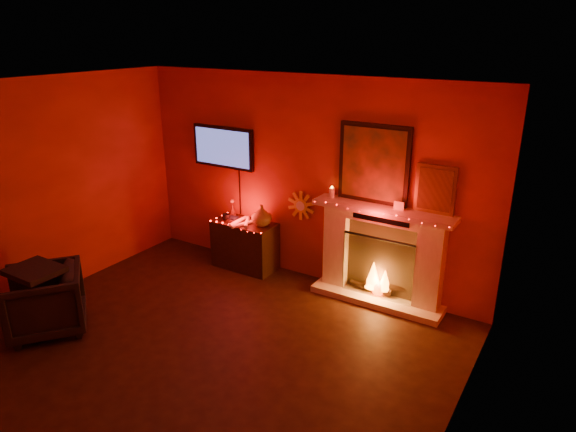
% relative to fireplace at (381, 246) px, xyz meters
% --- Properties ---
extents(room, '(5.00, 5.00, 5.00)m').
position_rel_fireplace_xyz_m(room, '(-1.14, -2.39, 0.63)').
color(room, black).
rests_on(room, ground).
extents(floor, '(5.00, 5.00, 0.00)m').
position_rel_fireplace_xyz_m(floor, '(-1.14, -2.39, -0.72)').
color(floor, black).
rests_on(floor, ground).
extents(fireplace, '(1.72, 0.40, 2.18)m').
position_rel_fireplace_xyz_m(fireplace, '(0.00, 0.00, 0.00)').
color(fireplace, '#EEDDC8').
rests_on(fireplace, floor).
extents(tv, '(1.00, 0.07, 1.24)m').
position_rel_fireplace_xyz_m(tv, '(-2.44, 0.06, 0.92)').
color(tv, black).
rests_on(tv, room).
extents(sunburst_clock, '(0.40, 0.03, 0.40)m').
position_rel_fireplace_xyz_m(sunburst_clock, '(-1.19, 0.09, 0.28)').
color(sunburst_clock, gold).
rests_on(sunburst_clock, room).
extents(console_table, '(0.89, 0.52, 0.97)m').
position_rel_fireplace_xyz_m(console_table, '(-1.95, -0.13, -0.34)').
color(console_table, black).
rests_on(console_table, floor).
extents(armchair, '(1.11, 1.11, 0.73)m').
position_rel_fireplace_xyz_m(armchair, '(-2.89, -2.62, -0.36)').
color(armchair, black).
rests_on(armchair, floor).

